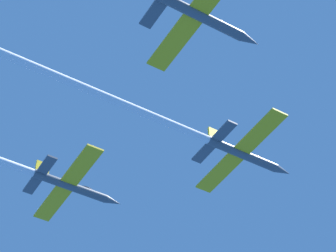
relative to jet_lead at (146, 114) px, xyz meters
The scene contains 1 object.
jet_lead is the anchor object (origin of this frame).
Camera 1 is at (61.24, -49.75, -70.48)m, focal length 73.74 mm.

